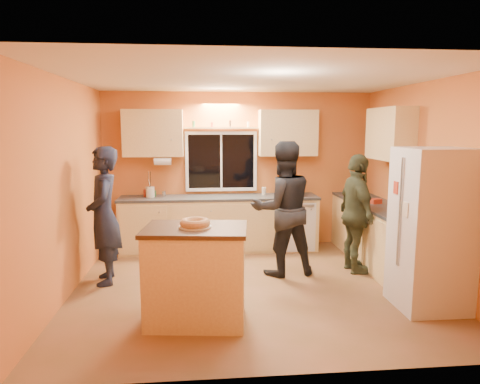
{
  "coord_description": "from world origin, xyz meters",
  "views": [
    {
      "loc": [
        -0.66,
        -5.2,
        2.02
      ],
      "look_at": [
        -0.13,
        0.4,
        1.17
      ],
      "focal_mm": 32.0,
      "sensor_mm": 36.0,
      "label": 1
    }
  ],
  "objects": [
    {
      "name": "utensil_crock",
      "position": [
        -1.46,
        1.71,
        0.99
      ],
      "size": [
        0.14,
        0.14,
        0.17
      ],
      "primitive_type": "cylinder",
      "color": "beige",
      "rests_on": "back_counter"
    },
    {
      "name": "room_shell",
      "position": [
        0.12,
        0.41,
        1.62
      ],
      "size": [
        4.54,
        4.04,
        2.61
      ],
      "color": "#CC6934",
      "rests_on": "ground"
    },
    {
      "name": "refrigerator",
      "position": [
        1.89,
        -0.8,
        0.9
      ],
      "size": [
        0.72,
        0.7,
        1.8
      ],
      "primitive_type": "cube",
      "color": "silver",
      "rests_on": "ground"
    },
    {
      "name": "island",
      "position": [
        -0.71,
        -0.92,
        0.51
      ],
      "size": [
        1.12,
        0.83,
        1.01
      ],
      "rotation": [
        0.0,
        0.0,
        -0.12
      ],
      "color": "tan",
      "rests_on": "ground"
    },
    {
      "name": "person_right",
      "position": [
        1.5,
        0.44,
        0.83
      ],
      "size": [
        0.44,
        0.99,
        1.66
      ],
      "primitive_type": "imported",
      "rotation": [
        0.0,
        0.0,
        1.61
      ],
      "color": "#333924",
      "rests_on": "ground"
    },
    {
      "name": "red_box",
      "position": [
        1.93,
        0.83,
        0.94
      ],
      "size": [
        0.19,
        0.16,
        0.07
      ],
      "primitive_type": "cube",
      "rotation": [
        0.0,
        0.0,
        0.3
      ],
      "color": "#AE301A",
      "rests_on": "right_counter"
    },
    {
      "name": "ground",
      "position": [
        0.0,
        0.0,
        0.0
      ],
      "size": [
        4.5,
        4.5,
        0.0
      ],
      "primitive_type": "plane",
      "color": "brown",
      "rests_on": "ground"
    },
    {
      "name": "right_counter",
      "position": [
        1.95,
        0.5,
        0.45
      ],
      "size": [
        0.62,
        1.84,
        0.9
      ],
      "color": "tan",
      "rests_on": "ground"
    },
    {
      "name": "potted_plant",
      "position": [
        1.94,
        -0.15,
        1.04
      ],
      "size": [
        0.26,
        0.23,
        0.28
      ],
      "primitive_type": "imported",
      "rotation": [
        0.0,
        0.0,
        0.04
      ],
      "color": "gray",
      "rests_on": "right_counter"
    },
    {
      "name": "bundt_pastry",
      "position": [
        -0.71,
        -0.92,
        1.06
      ],
      "size": [
        0.31,
        0.31,
        0.09
      ],
      "primitive_type": "torus",
      "color": "tan",
      "rests_on": "island"
    },
    {
      "name": "person_left",
      "position": [
        -1.9,
        0.34,
        0.89
      ],
      "size": [
        0.55,
        0.72,
        1.78
      ],
      "primitive_type": "imported",
      "rotation": [
        0.0,
        0.0,
        -1.37
      ],
      "color": "black",
      "rests_on": "ground"
    },
    {
      "name": "mixing_bowl",
      "position": [
        0.86,
        1.7,
        0.95
      ],
      "size": [
        0.39,
        0.39,
        0.09
      ],
      "primitive_type": "imported",
      "rotation": [
        0.0,
        0.0,
        0.02
      ],
      "color": "black",
      "rests_on": "back_counter"
    },
    {
      "name": "back_counter",
      "position": [
        0.01,
        1.7,
        0.45
      ],
      "size": [
        4.23,
        0.62,
        0.9
      ],
      "color": "tan",
      "rests_on": "ground"
    },
    {
      "name": "person_center",
      "position": [
        0.46,
        0.45,
        0.92
      ],
      "size": [
        0.99,
        0.83,
        1.84
      ],
      "primitive_type": "imported",
      "rotation": [
        0.0,
        0.0,
        3.3
      ],
      "color": "black",
      "rests_on": "ground"
    }
  ]
}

